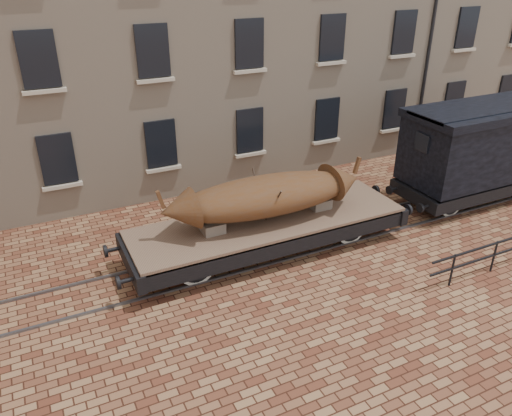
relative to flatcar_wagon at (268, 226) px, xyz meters
name	(u,v)px	position (x,y,z in m)	size (l,w,h in m)	color
ground	(288,246)	(0.71, 0.00, -0.89)	(90.00, 90.00, 0.00)	#592B1C
rail_track	(288,245)	(0.71, 0.00, -0.86)	(30.00, 1.52, 0.06)	#59595E
flatcar_wagon	(268,226)	(0.00, 0.00, 0.00)	(9.48, 2.57, 1.43)	brown
iron_boat	(266,195)	(-0.09, 0.00, 1.03)	(6.41, 1.98, 1.54)	#502B11
goods_van	(485,142)	(8.68, 0.00, 1.34)	(6.90, 2.51, 3.57)	black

